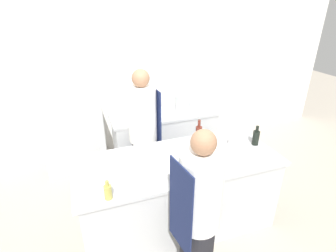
% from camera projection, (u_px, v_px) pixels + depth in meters
% --- Properties ---
extents(ground_plane, '(16.00, 16.00, 0.00)m').
position_uv_depth(ground_plane, '(177.00, 222.00, 3.28)').
color(ground_plane, '#A89E8E').
extents(wall_back, '(8.00, 0.06, 2.80)m').
position_uv_depth(wall_back, '(134.00, 72.00, 4.49)').
color(wall_back, silver).
rests_on(wall_back, ground_plane).
extents(prep_counter, '(2.25, 0.93, 0.92)m').
position_uv_depth(prep_counter, '(178.00, 192.00, 3.08)').
color(prep_counter, '#B7BABC').
rests_on(prep_counter, ground_plane).
extents(pass_counter, '(1.67, 0.56, 0.92)m').
position_uv_depth(pass_counter, '(165.00, 140.00, 4.25)').
color(pass_counter, '#B7BABC').
rests_on(pass_counter, ground_plane).
extents(oven_range, '(0.91, 0.63, 0.98)m').
position_uv_depth(oven_range, '(75.00, 138.00, 4.24)').
color(oven_range, '#B7BABC').
rests_on(oven_range, ground_plane).
extents(chef_at_prep_near, '(0.39, 0.38, 1.66)m').
position_uv_depth(chef_at_prep_near, '(198.00, 217.00, 2.23)').
color(chef_at_prep_near, black).
rests_on(chef_at_prep_near, ground_plane).
extents(chef_at_stove, '(0.39, 0.37, 1.77)m').
position_uv_depth(chef_at_stove, '(143.00, 135.00, 3.49)').
color(chef_at_stove, black).
rests_on(chef_at_stove, ground_plane).
extents(bottle_olive_oil, '(0.07, 0.07, 0.19)m').
position_uv_depth(bottle_olive_oil, '(108.00, 192.00, 2.28)').
color(bottle_olive_oil, '#B2A84C').
rests_on(bottle_olive_oil, prep_counter).
extents(bottle_vinegar, '(0.08, 0.08, 0.31)m').
position_uv_depth(bottle_vinegar, '(199.00, 134.00, 3.16)').
color(bottle_vinegar, '#5B2319').
rests_on(bottle_vinegar, prep_counter).
extents(bottle_wine, '(0.08, 0.08, 0.25)m').
position_uv_depth(bottle_wine, '(256.00, 137.00, 3.14)').
color(bottle_wine, black).
rests_on(bottle_wine, prep_counter).
extents(bowl_mixing_large, '(0.24, 0.24, 0.08)m').
position_uv_depth(bowl_mixing_large, '(161.00, 152.00, 2.95)').
color(bowl_mixing_large, white).
rests_on(bowl_mixing_large, prep_counter).
extents(bowl_prep_small, '(0.26, 0.26, 0.08)m').
position_uv_depth(bowl_prep_small, '(161.00, 171.00, 2.63)').
color(bowl_prep_small, white).
rests_on(bowl_prep_small, prep_counter).
extents(bowl_ceramic_blue, '(0.23, 0.23, 0.07)m').
position_uv_depth(bowl_ceramic_blue, '(221.00, 162.00, 2.77)').
color(bowl_ceramic_blue, '#B7BABC').
rests_on(bowl_ceramic_blue, prep_counter).
extents(cup, '(0.09, 0.09, 0.09)m').
position_uv_depth(cup, '(232.00, 141.00, 3.16)').
color(cup, white).
rests_on(cup, prep_counter).
extents(cutting_board, '(0.37, 0.26, 0.01)m').
position_uv_depth(cutting_board, '(254.00, 156.00, 2.94)').
color(cutting_board, white).
rests_on(cutting_board, prep_counter).
extents(stockpot, '(0.24, 0.24, 0.24)m').
position_uv_depth(stockpot, '(183.00, 103.00, 4.14)').
color(stockpot, '#B7BABC').
rests_on(stockpot, pass_counter).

